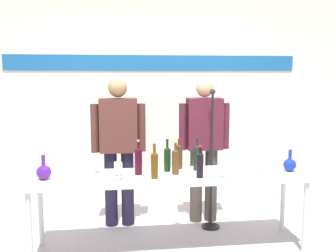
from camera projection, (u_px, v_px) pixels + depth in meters
ground_plane at (170, 248)px, 3.80m from camera, size 10.00×10.00×0.00m
back_wall at (154, 89)px, 5.17m from camera, size 5.45×0.11×3.00m
display_table at (170, 180)px, 3.71m from camera, size 2.65×0.61×0.74m
decanter_blue_left at (44, 172)px, 3.51m from camera, size 0.13×0.13×0.23m
decanter_blue_right at (290, 164)px, 3.82m from camera, size 0.13×0.13×0.22m
presenter_left at (119, 143)px, 4.28m from camera, size 0.60×0.22×1.65m
presenter_right at (204, 142)px, 4.40m from camera, size 0.58×0.22×1.64m
wine_bottle_0 at (200, 164)px, 3.57m from camera, size 0.07×0.07×0.30m
wine_bottle_1 at (154, 164)px, 3.55m from camera, size 0.06×0.06×0.32m
wine_bottle_2 at (197, 157)px, 3.85m from camera, size 0.07×0.07×0.31m
wine_bottle_3 at (138, 160)px, 3.68m from camera, size 0.07×0.07×0.34m
wine_bottle_4 at (176, 160)px, 3.70m from camera, size 0.07×0.07×0.32m
wine_bottle_5 at (179, 155)px, 3.91m from camera, size 0.07×0.07×0.31m
wine_bottle_6 at (167, 158)px, 3.81m from camera, size 0.07×0.07×0.32m
wine_glass_left_0 at (93, 160)px, 3.83m from camera, size 0.06×0.06×0.16m
wine_glass_left_1 at (118, 166)px, 3.62m from camera, size 0.07×0.07×0.14m
wine_glass_left_2 at (97, 163)px, 3.74m from camera, size 0.06×0.06×0.15m
wine_glass_left_3 at (119, 168)px, 3.47m from camera, size 0.06×0.06×0.16m
wine_glass_right_0 at (261, 165)px, 3.62m from camera, size 0.07×0.07×0.14m
wine_glass_right_1 at (223, 166)px, 3.58m from camera, size 0.06×0.06×0.15m
wine_glass_right_2 at (247, 163)px, 3.74m from camera, size 0.06×0.06×0.15m
microphone_stand at (211, 182)px, 4.24m from camera, size 0.20×0.20×1.54m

